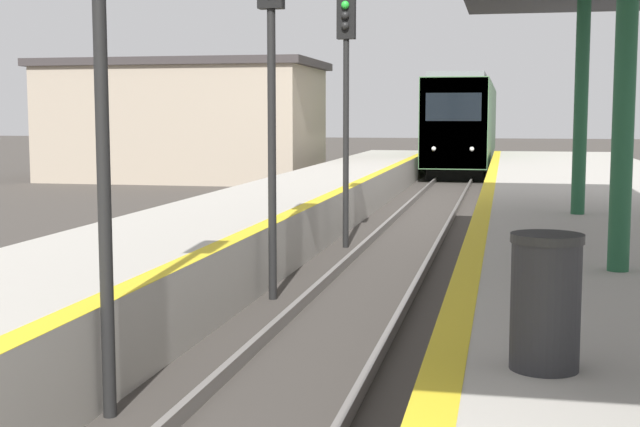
% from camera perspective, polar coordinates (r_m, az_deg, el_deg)
% --- Properties ---
extents(train, '(2.68, 24.05, 4.40)m').
position_cam_1_polar(train, '(47.04, 9.36, 5.72)').
color(train, black).
rests_on(train, ground).
extents(signal_near, '(0.36, 0.31, 5.09)m').
position_cam_1_polar(signal_near, '(8.01, -13.97, 12.06)').
color(signal_near, black).
rests_on(signal_near, ground).
extents(signal_mid, '(0.36, 0.31, 5.09)m').
position_cam_1_polar(signal_mid, '(12.90, -3.14, 10.00)').
color(signal_mid, black).
rests_on(signal_mid, ground).
extents(signal_far, '(0.36, 0.31, 5.09)m').
position_cam_1_polar(signal_far, '(17.99, 1.68, 8.98)').
color(signal_far, black).
rests_on(signal_far, ground).
extents(trash_bin, '(0.49, 0.49, 0.93)m').
position_cam_1_polar(trash_bin, '(6.22, 14.24, -5.48)').
color(trash_bin, '#262628').
rests_on(trash_bin, platform_right).
extents(station_building, '(11.19, 6.47, 4.87)m').
position_cam_1_polar(station_building, '(37.39, -8.65, 5.91)').
color(station_building, tan).
rests_on(station_building, ground).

